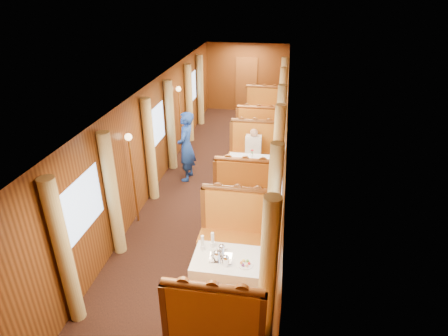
% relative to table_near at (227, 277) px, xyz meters
% --- Properties ---
extents(floor, '(3.00, 12.00, 0.01)m').
position_rel_table_near_xyz_m(floor, '(-0.75, 3.50, -0.38)').
color(floor, black).
rests_on(floor, ground).
extents(ceiling, '(3.00, 12.00, 0.01)m').
position_rel_table_near_xyz_m(ceiling, '(-0.75, 3.50, 2.12)').
color(ceiling, silver).
rests_on(ceiling, wall_left).
extents(wall_far, '(3.00, 0.01, 2.50)m').
position_rel_table_near_xyz_m(wall_far, '(-0.75, 9.50, 0.88)').
color(wall_far, brown).
rests_on(wall_far, floor).
extents(wall_left, '(0.01, 12.00, 2.50)m').
position_rel_table_near_xyz_m(wall_left, '(-2.25, 3.50, 0.88)').
color(wall_left, brown).
rests_on(wall_left, floor).
extents(wall_right, '(0.01, 12.00, 2.50)m').
position_rel_table_near_xyz_m(wall_right, '(0.75, 3.50, 0.88)').
color(wall_right, brown).
rests_on(wall_right, floor).
extents(doorway_far, '(0.80, 0.04, 2.00)m').
position_rel_table_near_xyz_m(doorway_far, '(-0.75, 9.47, 0.62)').
color(doorway_far, brown).
rests_on(doorway_far, floor).
extents(table_near, '(1.05, 0.72, 0.75)m').
position_rel_table_near_xyz_m(table_near, '(0.00, 0.00, 0.00)').
color(table_near, white).
rests_on(table_near, floor).
extents(banquette_near_fwd, '(1.30, 0.55, 1.34)m').
position_rel_table_near_xyz_m(banquette_near_fwd, '(0.00, -1.01, 0.05)').
color(banquette_near_fwd, '#B14813').
rests_on(banquette_near_fwd, floor).
extents(banquette_near_aft, '(1.30, 0.55, 1.34)m').
position_rel_table_near_xyz_m(banquette_near_aft, '(0.00, 1.01, 0.05)').
color(banquette_near_aft, '#B14813').
rests_on(banquette_near_aft, floor).
extents(table_mid, '(1.05, 0.72, 0.75)m').
position_rel_table_near_xyz_m(table_mid, '(0.00, 3.50, 0.00)').
color(table_mid, white).
rests_on(table_mid, floor).
extents(banquette_mid_fwd, '(1.30, 0.55, 1.34)m').
position_rel_table_near_xyz_m(banquette_mid_fwd, '(0.00, 2.49, 0.05)').
color(banquette_mid_fwd, '#B14813').
rests_on(banquette_mid_fwd, floor).
extents(banquette_mid_aft, '(1.30, 0.55, 1.34)m').
position_rel_table_near_xyz_m(banquette_mid_aft, '(0.00, 4.51, 0.05)').
color(banquette_mid_aft, '#B14813').
rests_on(banquette_mid_aft, floor).
extents(table_far, '(1.05, 0.72, 0.75)m').
position_rel_table_near_xyz_m(table_far, '(0.00, 7.00, 0.00)').
color(table_far, white).
rests_on(table_far, floor).
extents(banquette_far_fwd, '(1.30, 0.55, 1.34)m').
position_rel_table_near_xyz_m(banquette_far_fwd, '(0.00, 5.99, 0.05)').
color(banquette_far_fwd, '#B14813').
rests_on(banquette_far_fwd, floor).
extents(banquette_far_aft, '(1.30, 0.55, 1.34)m').
position_rel_table_near_xyz_m(banquette_far_aft, '(0.00, 8.01, 0.05)').
color(banquette_far_aft, '#B14813').
rests_on(banquette_far_aft, floor).
extents(tea_tray, '(0.36, 0.29, 0.01)m').
position_rel_table_near_xyz_m(tea_tray, '(-0.10, -0.03, 0.38)').
color(tea_tray, silver).
rests_on(tea_tray, table_near).
extents(teapot_left, '(0.20, 0.16, 0.14)m').
position_rel_table_near_xyz_m(teapot_left, '(-0.15, -0.09, 0.45)').
color(teapot_left, silver).
rests_on(teapot_left, tea_tray).
extents(teapot_right, '(0.20, 0.17, 0.14)m').
position_rel_table_near_xyz_m(teapot_right, '(-0.00, -0.16, 0.44)').
color(teapot_right, silver).
rests_on(teapot_right, tea_tray).
extents(teapot_back, '(0.16, 0.12, 0.13)m').
position_rel_table_near_xyz_m(teapot_back, '(-0.10, 0.09, 0.44)').
color(teapot_back, silver).
rests_on(teapot_back, tea_tray).
extents(fruit_plate, '(0.23, 0.23, 0.05)m').
position_rel_table_near_xyz_m(fruit_plate, '(0.28, -0.11, 0.39)').
color(fruit_plate, white).
rests_on(fruit_plate, table_near).
extents(cup_inboard, '(0.08, 0.08, 0.26)m').
position_rel_table_near_xyz_m(cup_inboard, '(-0.41, 0.13, 0.48)').
color(cup_inboard, white).
rests_on(cup_inboard, table_near).
extents(cup_outboard, '(0.08, 0.08, 0.26)m').
position_rel_table_near_xyz_m(cup_outboard, '(-0.27, 0.23, 0.48)').
color(cup_outboard, white).
rests_on(cup_outboard, table_near).
extents(rose_vase_mid, '(0.06, 0.06, 0.36)m').
position_rel_table_near_xyz_m(rose_vase_mid, '(0.04, 3.53, 0.55)').
color(rose_vase_mid, silver).
rests_on(rose_vase_mid, table_mid).
extents(rose_vase_far, '(0.06, 0.06, 0.36)m').
position_rel_table_near_xyz_m(rose_vase_far, '(-0.01, 7.01, 0.55)').
color(rose_vase_far, silver).
rests_on(rose_vase_far, table_far).
extents(window_left_near, '(0.01, 1.20, 0.90)m').
position_rel_table_near_xyz_m(window_left_near, '(-2.24, 0.00, 1.07)').
color(window_left_near, '#91ADD3').
rests_on(window_left_near, wall_left).
extents(curtain_left_near_a, '(0.22, 0.22, 2.35)m').
position_rel_table_near_xyz_m(curtain_left_near_a, '(-2.13, -0.78, 0.80)').
color(curtain_left_near_a, tan).
rests_on(curtain_left_near_a, floor).
extents(curtain_left_near_b, '(0.22, 0.22, 2.35)m').
position_rel_table_near_xyz_m(curtain_left_near_b, '(-2.13, 0.78, 0.80)').
color(curtain_left_near_b, tan).
rests_on(curtain_left_near_b, floor).
extents(window_right_near, '(0.01, 1.20, 0.90)m').
position_rel_table_near_xyz_m(window_right_near, '(0.74, 0.00, 1.07)').
color(window_right_near, '#91ADD3').
rests_on(window_right_near, wall_right).
extents(curtain_right_near_a, '(0.22, 0.22, 2.35)m').
position_rel_table_near_xyz_m(curtain_right_near_a, '(0.63, -0.78, 0.80)').
color(curtain_right_near_a, tan).
rests_on(curtain_right_near_a, floor).
extents(curtain_right_near_b, '(0.22, 0.22, 2.35)m').
position_rel_table_near_xyz_m(curtain_right_near_b, '(0.63, 0.78, 0.80)').
color(curtain_right_near_b, tan).
rests_on(curtain_right_near_b, floor).
extents(window_left_mid, '(0.01, 1.20, 0.90)m').
position_rel_table_near_xyz_m(window_left_mid, '(-2.24, 3.50, 1.07)').
color(window_left_mid, '#91ADD3').
rests_on(window_left_mid, wall_left).
extents(curtain_left_mid_a, '(0.22, 0.22, 2.35)m').
position_rel_table_near_xyz_m(curtain_left_mid_a, '(-2.13, 2.72, 0.80)').
color(curtain_left_mid_a, tan).
rests_on(curtain_left_mid_a, floor).
extents(curtain_left_mid_b, '(0.22, 0.22, 2.35)m').
position_rel_table_near_xyz_m(curtain_left_mid_b, '(-2.13, 4.28, 0.80)').
color(curtain_left_mid_b, tan).
rests_on(curtain_left_mid_b, floor).
extents(window_right_mid, '(0.01, 1.20, 0.90)m').
position_rel_table_near_xyz_m(window_right_mid, '(0.74, 3.50, 1.07)').
color(window_right_mid, '#91ADD3').
rests_on(window_right_mid, wall_right).
extents(curtain_right_mid_a, '(0.22, 0.22, 2.35)m').
position_rel_table_near_xyz_m(curtain_right_mid_a, '(0.63, 2.72, 0.80)').
color(curtain_right_mid_a, tan).
rests_on(curtain_right_mid_a, floor).
extents(curtain_right_mid_b, '(0.22, 0.22, 2.35)m').
position_rel_table_near_xyz_m(curtain_right_mid_b, '(0.63, 4.28, 0.80)').
color(curtain_right_mid_b, tan).
rests_on(curtain_right_mid_b, floor).
extents(window_left_far, '(0.01, 1.20, 0.90)m').
position_rel_table_near_xyz_m(window_left_far, '(-2.24, 7.00, 1.07)').
color(window_left_far, '#91ADD3').
rests_on(window_left_far, wall_left).
extents(curtain_left_far_a, '(0.22, 0.22, 2.35)m').
position_rel_table_near_xyz_m(curtain_left_far_a, '(-2.13, 6.22, 0.80)').
color(curtain_left_far_a, tan).
rests_on(curtain_left_far_a, floor).
extents(curtain_left_far_b, '(0.22, 0.22, 2.35)m').
position_rel_table_near_xyz_m(curtain_left_far_b, '(-2.13, 7.78, 0.80)').
color(curtain_left_far_b, tan).
rests_on(curtain_left_far_b, floor).
extents(window_right_far, '(0.01, 1.20, 0.90)m').
position_rel_table_near_xyz_m(window_right_far, '(0.74, 7.00, 1.07)').
color(window_right_far, '#91ADD3').
rests_on(window_right_far, wall_right).
extents(curtain_right_far_a, '(0.22, 0.22, 2.35)m').
position_rel_table_near_xyz_m(curtain_right_far_a, '(0.63, 6.22, 0.80)').
color(curtain_right_far_a, tan).
rests_on(curtain_right_far_a, floor).
extents(curtain_right_far_b, '(0.22, 0.22, 2.35)m').
position_rel_table_near_xyz_m(curtain_right_far_b, '(0.63, 7.78, 0.80)').
color(curtain_right_far_b, tan).
rests_on(curtain_right_far_b, floor).
extents(sconce_left_fore, '(0.14, 0.14, 1.95)m').
position_rel_table_near_xyz_m(sconce_left_fore, '(-2.15, 1.75, 1.01)').
color(sconce_left_fore, '#BF8C3F').
rests_on(sconce_left_fore, floor).
extents(sconce_right_fore, '(0.14, 0.14, 1.95)m').
position_rel_table_near_xyz_m(sconce_right_fore, '(0.65, 1.75, 1.01)').
color(sconce_right_fore, '#BF8C3F').
rests_on(sconce_right_fore, floor).
extents(sconce_left_aft, '(0.14, 0.14, 1.95)m').
position_rel_table_near_xyz_m(sconce_left_aft, '(-2.15, 5.25, 1.01)').
color(sconce_left_aft, '#BF8C3F').
rests_on(sconce_left_aft, floor).
extents(sconce_right_aft, '(0.14, 0.14, 1.95)m').
position_rel_table_near_xyz_m(sconce_right_aft, '(0.65, 5.25, 1.01)').
color(sconce_right_aft, '#BF8C3F').
rests_on(sconce_right_aft, floor).
extents(steward, '(0.43, 0.65, 1.75)m').
position_rel_table_near_xyz_m(steward, '(-1.59, 3.73, 0.50)').
color(steward, navy).
rests_on(steward, floor).
extents(passenger, '(0.40, 0.44, 0.76)m').
position_rel_table_near_xyz_m(passenger, '(-0.00, 4.29, 0.37)').
color(passenger, beige).
rests_on(passenger, banquette_mid_aft).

